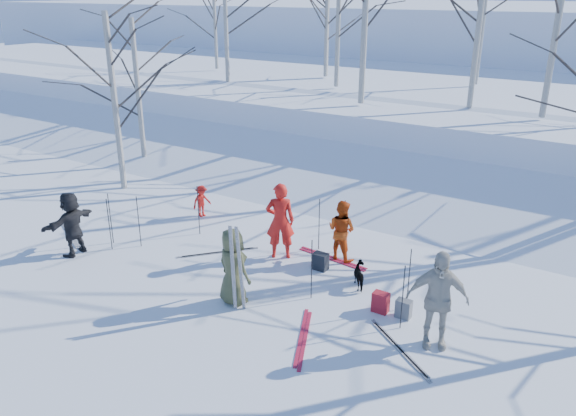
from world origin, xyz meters
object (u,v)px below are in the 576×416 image
Objects in this scene: skier_cream_east at (437,299)px; skier_grey_west at (72,224)px; dog at (361,276)px; backpack_red at (381,302)px; skier_red_seated at (202,201)px; skier_olive_center at (233,267)px; backpack_dark at (320,261)px; skier_red_north at (280,221)px; backpack_grey at (404,309)px; skier_redor_behind at (341,230)px.

skier_cream_east is 8.72m from skier_grey_west.
backpack_red is at bearing 96.31° from dog.
skier_red_seated is at bearing 159.93° from skier_grey_west.
skier_olive_center reaches higher than dog.
skier_red_seated reaches higher than backpack_dark.
skier_red_north and skier_cream_east have the same top height.
skier_red_north is 5.03m from skier_grey_west.
backpack_red is (7.40, 1.54, -0.59)m from skier_grey_west.
backpack_red is (6.37, -2.01, -0.25)m from skier_red_seated.
backpack_dark is at bearing -53.65° from dog.
dog is (1.94, 1.98, -0.55)m from skier_olive_center.
backpack_dark is (-1.15, 0.25, -0.07)m from dog.
skier_cream_east reaches higher than skier_red_seated.
skier_red_north is at bearing 116.59° from skier_grey_west.
skier_red_seated is at bearing -30.50° from skier_olive_center.
skier_red_north is 2.04× the size of skier_red_seated.
skier_grey_west reaches higher than backpack_red.
skier_red_seated is 2.43× the size of backpack_grey.
skier_cream_east is at bearing 128.52° from skier_red_north.
skier_cream_east is at bearing -22.65° from backpack_red.
skier_cream_east reaches higher than backpack_dark.
skier_redor_behind is 3.77m from skier_cream_east.
skier_olive_center is at bearing 79.69° from skier_redor_behind.
skier_red_north reaches higher than dog.
skier_olive_center reaches higher than backpack_red.
skier_redor_behind reaches higher than backpack_red.
skier_cream_east reaches higher than skier_grey_west.
skier_red_seated is 5.75m from dog.
backpack_dark is (5.48, 2.50, -0.60)m from skier_grey_west.
skier_red_north is 1.00× the size of skier_cream_east.
skier_red_north is 3.48m from skier_red_seated.
skier_red_north reaches higher than skier_red_seated.
backpack_dark is at bearing 159.11° from backpack_grey.
skier_cream_east is at bearing 92.78° from skier_grey_west.
skier_red_seated is at bearing 3.31° from skier_redor_behind.
backpack_grey is at bearing 120.88° from skier_cream_east.
skier_cream_east is (7.63, -2.53, 0.48)m from skier_red_seated.
skier_cream_east is (3.04, -2.23, 0.20)m from skier_redor_behind.
skier_olive_center is 2.32m from skier_red_north.
backpack_dark is at bearing 153.47° from backpack_red.
skier_red_north is (-0.35, 2.29, 0.12)m from skier_olive_center.
backpack_dark is at bearing 110.61° from skier_grey_west.
skier_red_seated is (-3.31, 0.99, -0.48)m from skier_red_north.
backpack_dark is (1.14, -0.06, -0.74)m from skier_red_north.
skier_red_seated is at bearing 164.00° from backpack_grey.
backpack_grey is at bearing 5.46° from backpack_red.
dog is at bearing -90.09° from skier_red_seated.
skier_grey_west is 6.05m from backpack_dark.
skier_grey_west is at bearing -168.62° from backpack_grey.
skier_grey_west reaches higher than backpack_grey.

